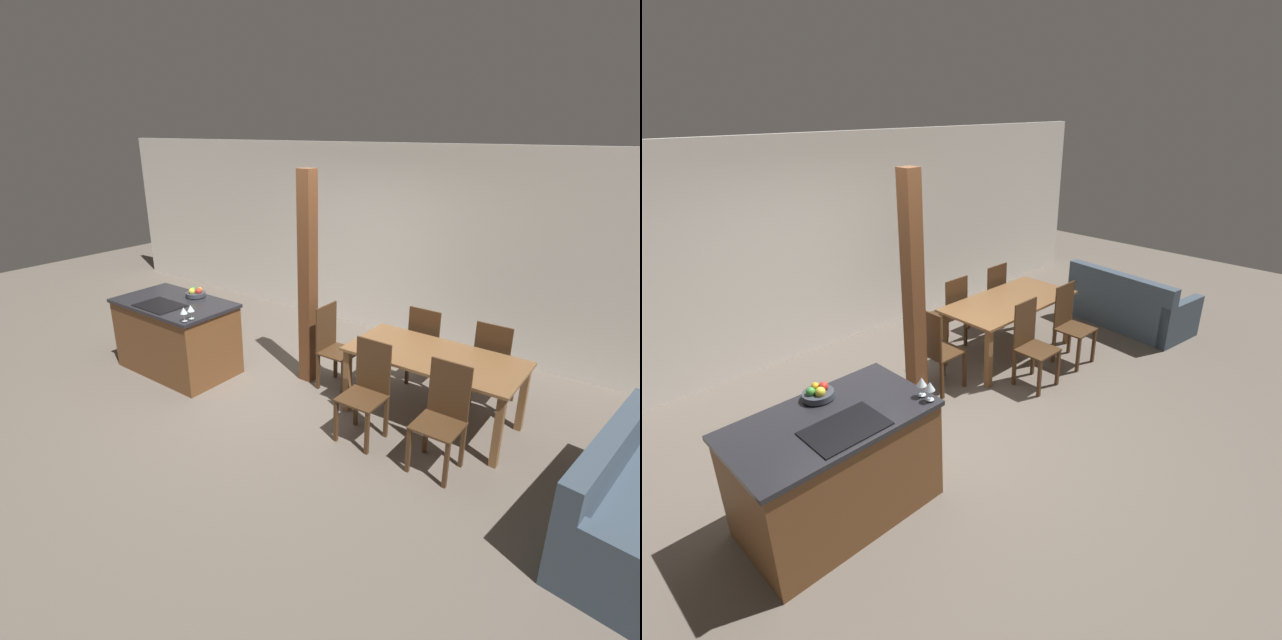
{
  "view_description": "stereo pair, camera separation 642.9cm",
  "coord_description": "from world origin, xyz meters",
  "views": [
    {
      "loc": [
        3.61,
        -3.79,
        2.87
      ],
      "look_at": [
        0.6,
        0.2,
        0.95
      ],
      "focal_mm": 28.0,
      "sensor_mm": 36.0,
      "label": 1
    },
    {
      "loc": [
        -2.78,
        -3.1,
        3.01
      ],
      "look_at": [
        0.6,
        0.2,
        0.95
      ],
      "focal_mm": 28.0,
      "sensor_mm": 36.0,
      "label": 2
    }
  ],
  "objects": [
    {
      "name": "dining_chair_far_right",
      "position": [
        2.19,
        1.19,
        0.51
      ],
      "size": [
        0.4,
        0.4,
        0.99
      ],
      "rotation": [
        0.0,
        0.0,
        3.14
      ],
      "color": "#472D19",
      "rests_on": "ground_plane"
    },
    {
      "name": "dining_table",
      "position": [
        1.8,
        0.54,
        0.64
      ],
      "size": [
        1.74,
        0.87,
        0.75
      ],
      "color": "brown",
      "rests_on": "ground_plane"
    },
    {
      "name": "wall_back",
      "position": [
        0.0,
        2.47,
        1.35
      ],
      "size": [
        11.2,
        0.08,
        2.7
      ],
      "color": "silver",
      "rests_on": "ground_plane"
    },
    {
      "name": "ground_plane",
      "position": [
        0.0,
        0.0,
        0.0
      ],
      "size": [
        16.0,
        16.0,
        0.0
      ],
      "primitive_type": "plane",
      "color": "#665B51"
    },
    {
      "name": "dining_chair_far_left",
      "position": [
        1.41,
        1.19,
        0.51
      ],
      "size": [
        0.4,
        0.4,
        0.99
      ],
      "rotation": [
        0.0,
        0.0,
        3.14
      ],
      "color": "#472D19",
      "rests_on": "ground_plane"
    },
    {
      "name": "dining_chair_near_left",
      "position": [
        1.41,
        -0.12,
        0.51
      ],
      "size": [
        0.4,
        0.4,
        0.99
      ],
      "color": "#472D19",
      "rests_on": "ground_plane"
    },
    {
      "name": "dining_chair_head_end",
      "position": [
        0.55,
        0.54,
        0.51
      ],
      "size": [
        0.4,
        0.4,
        0.99
      ],
      "rotation": [
        0.0,
        0.0,
        1.57
      ],
      "color": "#472D19",
      "rests_on": "ground_plane"
    },
    {
      "name": "timber_post",
      "position": [
        0.21,
        0.49,
        1.24
      ],
      "size": [
        0.17,
        0.17,
        2.48
      ],
      "color": "brown",
      "rests_on": "ground_plane"
    },
    {
      "name": "wine_glass_near",
      "position": [
        -0.61,
        -0.64,
        1.03
      ],
      "size": [
        0.08,
        0.08,
        0.16
      ],
      "color": "silver",
      "rests_on": "kitchen_island"
    },
    {
      "name": "couch",
      "position": [
        3.76,
        -0.12,
        0.29
      ],
      "size": [
        1.05,
        1.8,
        0.84
      ],
      "rotation": [
        0.0,
        0.0,
        1.43
      ],
      "color": "#3D4C5B",
      "rests_on": "ground_plane"
    },
    {
      "name": "fruit_bowl",
      "position": [
        -1.19,
        0.0,
        0.96
      ],
      "size": [
        0.24,
        0.24,
        0.11
      ],
      "color": "#383D47",
      "rests_on": "kitchen_island"
    },
    {
      "name": "dining_chair_near_right",
      "position": [
        2.19,
        -0.12,
        0.51
      ],
      "size": [
        0.4,
        0.4,
        0.99
      ],
      "color": "#472D19",
      "rests_on": "ground_plane"
    },
    {
      "name": "kitchen_island",
      "position": [
        -1.27,
        -0.28,
        0.46
      ],
      "size": [
        1.48,
        0.88,
        0.92
      ],
      "color": "brown",
      "rests_on": "ground_plane"
    },
    {
      "name": "wine_glass_middle",
      "position": [
        -0.61,
        -0.55,
        1.03
      ],
      "size": [
        0.08,
        0.08,
        0.16
      ],
      "color": "silver",
      "rests_on": "kitchen_island"
    }
  ]
}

